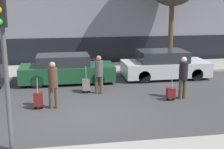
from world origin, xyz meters
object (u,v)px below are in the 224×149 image
(parked_car_2, at_px, (164,65))
(pedestrian_center, at_px, (99,72))
(parked_bicycle, at_px, (87,63))
(traffic_light, at_px, (3,42))
(pedestrian_right, at_px, (183,75))
(trolley_center, at_px, (86,85))
(trolley_right, at_px, (171,93))
(pedestrian_left, at_px, (53,82))
(trolley_left, at_px, (38,99))
(parked_car_1, at_px, (66,70))

(parked_car_2, distance_m, pedestrian_center, 4.22)
(parked_car_2, relative_size, pedestrian_center, 2.63)
(parked_car_2, xyz_separation_m, parked_bicycle, (-3.70, 2.07, -0.16))
(parked_car_2, xyz_separation_m, pedestrian_center, (-3.59, -2.20, 0.26))
(traffic_light, bearing_deg, parked_bicycle, 73.00)
(parked_bicycle, bearing_deg, traffic_light, -107.00)
(pedestrian_right, height_order, parked_bicycle, pedestrian_right)
(pedestrian_right, bearing_deg, trolley_center, 143.63)
(traffic_light, xyz_separation_m, parked_bicycle, (2.77, 9.07, -2.34))
(trolley_right, distance_m, traffic_light, 6.96)
(trolley_right, bearing_deg, pedestrian_left, -177.77)
(parked_car_2, distance_m, pedestrian_right, 3.49)
(parked_car_2, distance_m, trolley_center, 4.60)
(trolley_center, xyz_separation_m, trolley_right, (3.16, -1.57, -0.05))
(trolley_left, distance_m, parked_bicycle, 6.26)
(pedestrian_center, height_order, trolley_center, pedestrian_center)
(parked_car_1, distance_m, parked_car_2, 4.88)
(trolley_center, relative_size, parked_bicycle, 0.65)
(parked_car_1, distance_m, traffic_light, 7.37)
(parked_car_1, relative_size, trolley_center, 3.81)
(pedestrian_left, height_order, pedestrian_right, pedestrian_left)
(parked_car_1, height_order, pedestrian_center, pedestrian_center)
(parked_car_2, bearing_deg, pedestrian_left, -145.20)
(parked_car_1, relative_size, pedestrian_right, 2.60)
(pedestrian_right, bearing_deg, parked_car_2, 67.68)
(pedestrian_center, relative_size, pedestrian_right, 0.96)
(parked_car_1, height_order, trolley_right, parked_car_1)
(parked_car_1, relative_size, trolley_right, 4.21)
(pedestrian_left, relative_size, parked_bicycle, 0.97)
(pedestrian_right, distance_m, trolley_right, 0.85)
(trolley_center, relative_size, traffic_light, 0.29)
(trolley_right, xyz_separation_m, parked_bicycle, (-2.75, 5.67, 0.18))
(trolley_left, distance_m, traffic_light, 4.11)
(pedestrian_left, distance_m, pedestrian_center, 2.42)
(pedestrian_left, distance_m, trolley_left, 0.82)
(pedestrian_center, distance_m, pedestrian_right, 3.41)
(parked_bicycle, bearing_deg, trolley_right, -64.15)
(trolley_left, relative_size, trolley_right, 1.11)
(parked_car_2, relative_size, parked_bicycle, 2.40)
(trolley_center, xyz_separation_m, pedestrian_right, (3.69, -1.42, 0.59))
(trolley_left, xyz_separation_m, traffic_light, (-0.49, -3.25, 2.47))
(pedestrian_right, bearing_deg, trolley_left, 167.80)
(trolley_center, relative_size, pedestrian_right, 0.68)
(trolley_left, relative_size, traffic_light, 0.29)
(parked_car_2, bearing_deg, traffic_light, -132.73)
(parked_car_1, xyz_separation_m, parked_car_2, (4.88, 0.15, 0.02))
(pedestrian_left, xyz_separation_m, pedestrian_center, (1.84, 1.57, -0.06))
(parked_car_2, xyz_separation_m, trolley_right, (-0.95, -3.60, -0.34))
(traffic_light, bearing_deg, pedestrian_right, 30.42)
(parked_car_2, bearing_deg, parked_car_1, -178.22)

